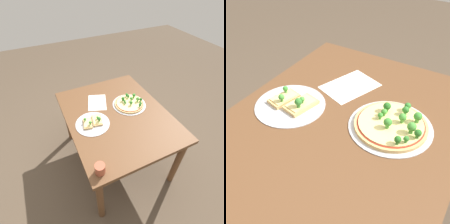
# 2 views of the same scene
# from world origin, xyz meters

# --- Properties ---
(ground_plane) EXTENTS (8.00, 8.00, 0.00)m
(ground_plane) POSITION_xyz_m (0.00, 0.00, 0.00)
(ground_plane) COLOR brown
(dining_table) EXTENTS (1.15, 0.92, 0.70)m
(dining_table) POSITION_xyz_m (0.00, 0.00, 0.61)
(dining_table) COLOR brown
(dining_table) RESTS_ON ground_plane
(pizza_tray_whole) EXTENTS (0.33, 0.33, 0.07)m
(pizza_tray_whole) POSITION_xyz_m (-0.07, 0.18, 0.71)
(pizza_tray_whole) COLOR #B7B7BC
(pizza_tray_whole) RESTS_ON dining_table
(pizza_tray_slice) EXTENTS (0.30, 0.30, 0.07)m
(pizza_tray_slice) POSITION_xyz_m (0.02, -0.25, 0.71)
(pizza_tray_slice) COLOR #B7B7BC
(pizza_tray_slice) RESTS_ON dining_table
(drinking_cup) EXTENTS (0.07, 0.07, 0.08)m
(drinking_cup) POSITION_xyz_m (0.48, -0.37, 0.74)
(drinking_cup) COLOR #AD5138
(drinking_cup) RESTS_ON dining_table
(paper_menu) EXTENTS (0.30, 0.25, 0.00)m
(paper_menu) POSITION_xyz_m (-0.24, -0.10, 0.70)
(paper_menu) COLOR white
(paper_menu) RESTS_ON dining_table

